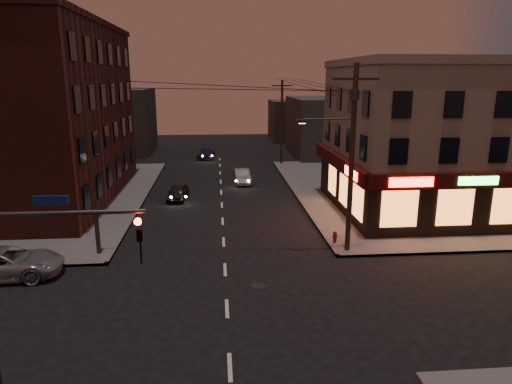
{
  "coord_description": "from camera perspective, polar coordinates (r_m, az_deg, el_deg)",
  "views": [
    {
      "loc": [
        -0.28,
        -17.4,
        9.45
      ],
      "look_at": [
        1.85,
        7.23,
        3.2
      ],
      "focal_mm": 32.0,
      "sensor_mm": 36.0,
      "label": 1
    }
  ],
  "objects": [
    {
      "name": "fire_hydrant",
      "position": [
        26.8,
        9.83,
        -5.48
      ],
      "size": [
        0.31,
        0.31,
        0.69
      ],
      "rotation": [
        0.0,
        0.0,
        0.21
      ],
      "color": "#9C100E",
      "rests_on": "sidewalk_ne"
    },
    {
      "name": "utility_pole_west",
      "position": [
        25.24,
        -19.83,
        2.38
      ],
      "size": [
        0.24,
        0.24,
        9.0
      ],
      "primitive_type": "cylinder",
      "color": "#382619",
      "rests_on": "sidewalk_nw"
    },
    {
      "name": "utility_pole_main",
      "position": [
        24.51,
        11.68,
        5.24
      ],
      "size": [
        4.2,
        0.44,
        10.0
      ],
      "color": "#382619",
      "rests_on": "sidewalk_ne"
    },
    {
      "name": "utility_pole_far",
      "position": [
        50.14,
        3.24,
        8.68
      ],
      "size": [
        0.26,
        0.26,
        9.0
      ],
      "primitive_type": "cylinder",
      "color": "#382619",
      "rests_on": "sidewalk_ne"
    },
    {
      "name": "bg_building_ne_b",
      "position": [
        70.78,
        5.14,
        8.91
      ],
      "size": [
        8.0,
        8.0,
        6.0
      ],
      "primitive_type": "cube",
      "color": "#3F3D3A",
      "rests_on": "ground"
    },
    {
      "name": "ground",
      "position": [
        19.81,
        -3.65,
        -14.34
      ],
      "size": [
        120.0,
        120.0,
        0.0
      ],
      "primitive_type": "plane",
      "color": "black",
      "rests_on": "ground"
    },
    {
      "name": "sidewalk_ne",
      "position": [
        41.8,
        21.14,
        0.26
      ],
      "size": [
        24.0,
        28.0,
        0.15
      ],
      "primitive_type": "cube",
      "color": "#514F4C",
      "rests_on": "ground"
    },
    {
      "name": "bg_building_ne_a",
      "position": [
        57.52,
        9.56,
        8.06
      ],
      "size": [
        10.0,
        12.0,
        7.0
      ],
      "primitive_type": "cube",
      "color": "#3F3D3A",
      "rests_on": "ground"
    },
    {
      "name": "bg_building_nw",
      "position": [
        61.0,
        -17.15,
        8.45
      ],
      "size": [
        9.0,
        10.0,
        8.0
      ],
      "primitive_type": "cube",
      "color": "#3F3D3A",
      "rests_on": "ground"
    },
    {
      "name": "brick_apartment",
      "position": [
        39.18,
        -26.53,
        8.63
      ],
      "size": [
        12.0,
        20.0,
        13.0
      ],
      "primitive_type": "cube",
      "color": "#4C1F18",
      "rests_on": "sidewalk_nw"
    },
    {
      "name": "pizza_building",
      "position": [
        35.07,
        22.78,
        6.37
      ],
      "size": [
        15.85,
        12.85,
        10.5
      ],
      "color": "gray",
      "rests_on": "sidewalk_ne"
    },
    {
      "name": "sedan_mid",
      "position": [
        41.7,
        -1.75,
        1.99
      ],
      "size": [
        1.55,
        3.94,
        1.28
      ],
      "primitive_type": "imported",
      "rotation": [
        0.0,
        0.0,
        0.05
      ],
      "color": "slate",
      "rests_on": "ground"
    },
    {
      "name": "traffic_signal",
      "position": [
        13.98,
        -27.16,
        -9.74
      ],
      "size": [
        4.49,
        0.32,
        6.47
      ],
      "color": "#333538",
      "rests_on": "ground"
    },
    {
      "name": "suv_cross",
      "position": [
        25.32,
        -28.95,
        -7.79
      ],
      "size": [
        5.53,
        2.85,
        1.49
      ],
      "primitive_type": "imported",
      "rotation": [
        0.0,
        0.0,
        1.64
      ],
      "color": "gray",
      "rests_on": "ground"
    },
    {
      "name": "sedan_near",
      "position": [
        36.58,
        -9.76,
        -0.04
      ],
      "size": [
        1.78,
        3.6,
        1.18
      ],
      "primitive_type": "imported",
      "rotation": [
        0.0,
        0.0,
        -0.11
      ],
      "color": "black",
      "rests_on": "ground"
    },
    {
      "name": "sedan_far",
      "position": [
        55.05,
        -6.28,
        4.92
      ],
      "size": [
        2.26,
        4.71,
        1.32
      ],
      "primitive_type": "imported",
      "rotation": [
        0.0,
        0.0,
        -0.09
      ],
      "color": "#1B1E36",
      "rests_on": "ground"
    }
  ]
}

